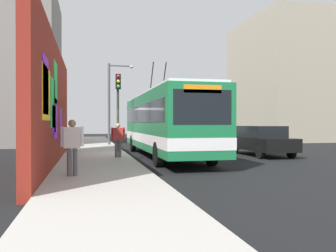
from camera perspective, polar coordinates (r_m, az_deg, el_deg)
ground_plane at (r=19.21m, az=-6.68°, el=-4.71°), size 80.00×80.00×0.00m
sidewalk_slab at (r=19.10m, az=-11.47°, el=-4.52°), size 48.00×3.20×0.15m
graffiti_wall at (r=15.09m, az=-17.79°, el=3.19°), size 14.04×0.32×4.91m
building_far_right at (r=38.37m, az=17.18°, el=6.97°), size 11.23×6.50×12.20m
city_bus at (r=18.11m, az=-0.56°, el=0.73°), size 12.33×2.49×5.04m
parked_car_black at (r=19.67m, az=14.59°, el=-2.16°), size 4.70×1.89×1.58m
parked_car_dark_gray at (r=25.37m, az=8.08°, el=-1.58°), size 4.06×1.75×1.58m
parked_car_champagne at (r=30.41m, az=4.50°, el=-1.23°), size 4.58×1.88×1.58m
pedestrian_at_curb at (r=16.71m, az=-7.99°, el=-1.82°), size 0.22×0.65×1.58m
pedestrian_near_wall at (r=11.05m, az=-15.06°, el=-2.60°), size 0.23×0.68×1.68m
traffic_light at (r=20.14m, az=-7.99°, el=4.24°), size 0.49×0.28×4.34m
street_lamp at (r=26.83m, az=-8.90°, el=4.54°), size 0.44×1.90×6.00m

